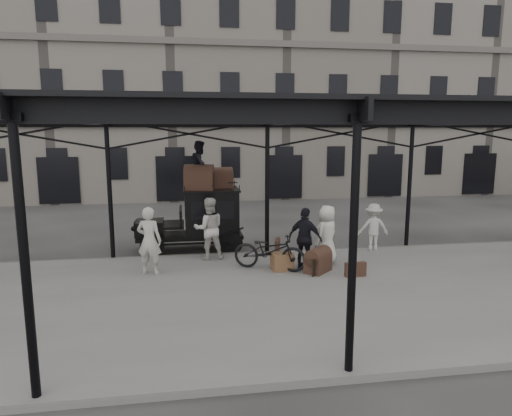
# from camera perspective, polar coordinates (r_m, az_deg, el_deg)

# --- Properties ---
(ground) EXTENTS (120.00, 120.00, 0.00)m
(ground) POSITION_cam_1_polar(r_m,az_deg,el_deg) (13.58, 2.89, -8.18)
(ground) COLOR #383533
(ground) RESTS_ON ground
(platform) EXTENTS (28.00, 8.00, 0.15)m
(platform) POSITION_cam_1_polar(r_m,az_deg,el_deg) (11.71, 4.92, -10.79)
(platform) COLOR slate
(platform) RESTS_ON ground
(canopy) EXTENTS (22.50, 9.00, 4.74)m
(canopy) POSITION_cam_1_polar(r_m,az_deg,el_deg) (11.25, 4.91, 11.86)
(canopy) COLOR black
(canopy) RESTS_ON ground
(building_frontage) EXTENTS (64.00, 8.00, 14.00)m
(building_frontage) POSITION_cam_1_polar(r_m,az_deg,el_deg) (30.89, -4.04, 14.97)
(building_frontage) COLOR slate
(building_frontage) RESTS_ON ground
(taxi) EXTENTS (3.65, 1.55, 2.18)m
(taxi) POSITION_cam_1_polar(r_m,az_deg,el_deg) (15.92, -6.74, -1.08)
(taxi) COLOR black
(taxi) RESTS_ON ground
(porter_left) EXTENTS (0.81, 0.65, 1.92)m
(porter_left) POSITION_cam_1_polar(r_m,az_deg,el_deg) (13.15, -13.20, -3.99)
(porter_left) COLOR beige
(porter_left) RESTS_ON platform
(porter_midleft) EXTENTS (1.00, 0.81, 1.95)m
(porter_midleft) POSITION_cam_1_polar(r_m,az_deg,el_deg) (14.36, -5.90, -2.57)
(porter_midleft) COLOR beige
(porter_midleft) RESTS_ON platform
(porter_centre) EXTENTS (1.04, 0.99, 1.79)m
(porter_centre) POSITION_cam_1_polar(r_m,az_deg,el_deg) (13.99, 8.85, -3.30)
(porter_centre) COLOR silver
(porter_centre) RESTS_ON platform
(porter_official) EXTENTS (1.09, 1.03, 1.81)m
(porter_official) POSITION_cam_1_polar(r_m,az_deg,el_deg) (13.38, 6.17, -3.80)
(porter_official) COLOR black
(porter_official) RESTS_ON platform
(porter_right) EXTENTS (1.09, 0.71, 1.59)m
(porter_right) POSITION_cam_1_polar(r_m,az_deg,el_deg) (15.87, 14.45, -2.31)
(porter_right) COLOR beige
(porter_right) RESTS_ON platform
(bicycle) EXTENTS (2.27, 1.66, 1.14)m
(bicycle) POSITION_cam_1_polar(r_m,az_deg,el_deg) (13.28, 1.71, -5.35)
(bicycle) COLOR black
(bicycle) RESTS_ON platform
(porter_roof) EXTENTS (0.81, 0.93, 1.64)m
(porter_roof) POSITION_cam_1_polar(r_m,az_deg,el_deg) (15.58, -6.97, 5.35)
(porter_roof) COLOR black
(porter_roof) RESTS_ON taxi
(steamer_trunk_roof_near) EXTENTS (1.06, 0.76, 0.71)m
(steamer_trunk_roof_near) POSITION_cam_1_polar(r_m,az_deg,el_deg) (15.47, -7.11, 3.59)
(steamer_trunk_roof_near) COLOR #492E22
(steamer_trunk_roof_near) RESTS_ON taxi
(steamer_trunk_roof_far) EXTENTS (0.88, 0.61, 0.60)m
(steamer_trunk_roof_far) POSITION_cam_1_polar(r_m,az_deg,el_deg) (15.97, -4.46, 3.61)
(steamer_trunk_roof_far) COLOR #492E22
(steamer_trunk_roof_far) RESTS_ON taxi
(steamer_trunk_platform) EXTENTS (0.92, 0.92, 0.59)m
(steamer_trunk_platform) POSITION_cam_1_polar(r_m,az_deg,el_deg) (13.27, 7.77, -6.66)
(steamer_trunk_platform) COLOR #492E22
(steamer_trunk_platform) RESTS_ON platform
(wicker_hamper) EXTENTS (0.65, 0.52, 0.50)m
(wicker_hamper) POSITION_cam_1_polar(r_m,az_deg,el_deg) (13.35, 3.29, -6.70)
(wicker_hamper) COLOR brown
(wicker_hamper) RESTS_ON platform
(suitcase_upright) EXTENTS (0.30, 0.62, 0.45)m
(suitcase_upright) POSITION_cam_1_polar(r_m,az_deg,el_deg) (15.23, 2.70, -4.72)
(suitcase_upright) COLOR #492E22
(suitcase_upright) RESTS_ON platform
(suitcase_flat) EXTENTS (0.61, 0.19, 0.40)m
(suitcase_flat) POSITION_cam_1_polar(r_m,az_deg,el_deg) (13.07, 12.32, -7.51)
(suitcase_flat) COLOR #492E22
(suitcase_flat) RESTS_ON platform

